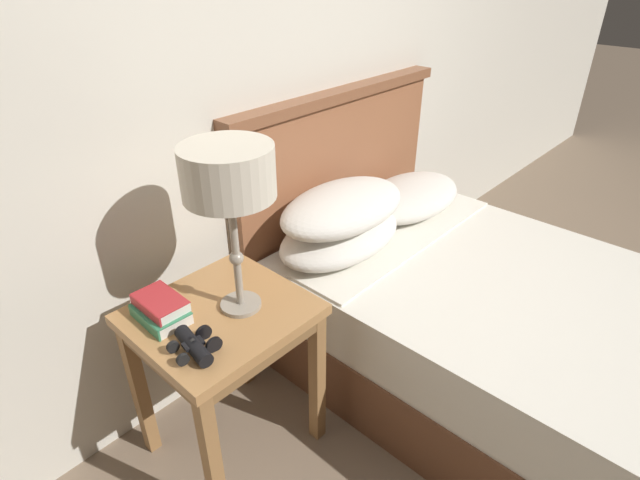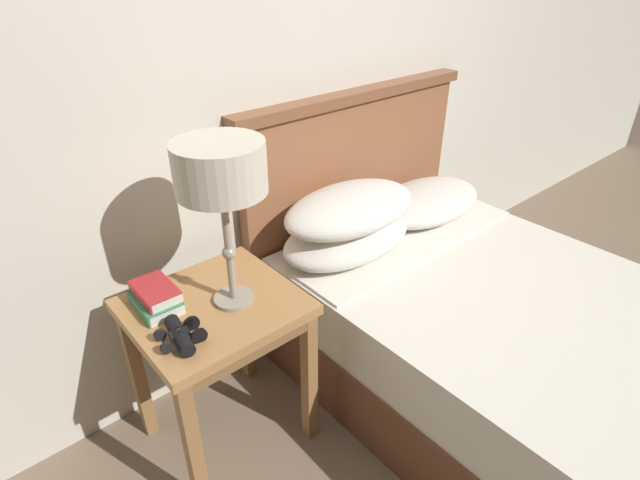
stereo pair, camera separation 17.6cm
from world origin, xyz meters
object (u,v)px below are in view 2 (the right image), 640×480
at_px(table_lamp, 220,173).
at_px(binoculars_pair, 180,335).
at_px(bed, 507,342).
at_px(book_stacked_on_top, 155,291).
at_px(nightstand, 216,325).
at_px(book_on_nightstand, 155,303).

bearing_deg(table_lamp, binoculars_pair, -163.38).
bearing_deg(table_lamp, bed, -32.25).
distance_m(book_stacked_on_top, binoculars_pair, 0.20).
relative_size(nightstand, bed, 0.31).
bearing_deg(book_on_nightstand, bed, -32.11).
distance_m(nightstand, bed, 1.09).
xyz_separation_m(book_on_nightstand, binoculars_pair, (-0.01, -0.20, 0.00)).
distance_m(nightstand, book_on_nightstand, 0.21).
relative_size(bed, book_on_nightstand, 10.86).
xyz_separation_m(book_stacked_on_top, binoculars_pair, (-0.02, -0.20, -0.03)).
xyz_separation_m(table_lamp, book_stacked_on_top, (-0.20, 0.13, -0.39)).
bearing_deg(book_stacked_on_top, nightstand, -35.61).
height_order(nightstand, binoculars_pair, binoculars_pair).
relative_size(bed, book_stacked_on_top, 11.55).
xyz_separation_m(table_lamp, binoculars_pair, (-0.22, -0.07, -0.42)).
distance_m(book_on_nightstand, binoculars_pair, 0.20).
relative_size(table_lamp, book_on_nightstand, 2.93).
distance_m(bed, table_lamp, 1.26).
relative_size(table_lamp, binoculars_pair, 3.27).
height_order(bed, binoculars_pair, bed).
bearing_deg(binoculars_pair, book_on_nightstand, 86.13).
height_order(table_lamp, book_stacked_on_top, table_lamp).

